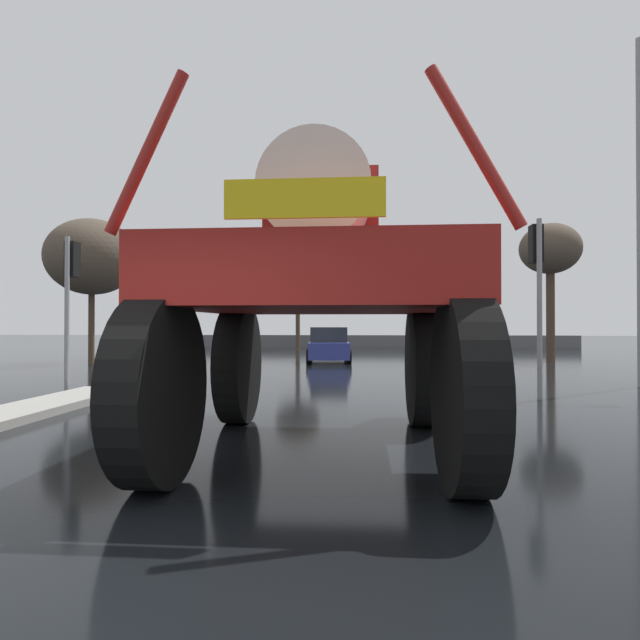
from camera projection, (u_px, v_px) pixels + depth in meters
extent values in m
plane|color=black|center=(321.00, 365.00, 20.77)|extent=(120.00, 120.00, 0.00)
cube|color=#9E9B93|center=(1.00, 417.00, 8.60)|extent=(1.19, 7.31, 0.15)
cylinder|color=black|center=(239.00, 364.00, 8.53)|extent=(0.41, 1.92, 1.92)
cylinder|color=black|center=(422.00, 366.00, 8.30)|extent=(0.41, 1.92, 1.92)
cylinder|color=black|center=(159.00, 390.00, 5.15)|extent=(0.41, 1.92, 1.92)
cylinder|color=black|center=(465.00, 393.00, 4.92)|extent=(0.41, 1.92, 1.92)
cube|color=maroon|center=(321.00, 284.00, 6.74)|extent=(3.53, 4.12, 0.72)
cube|color=maroon|center=(324.00, 221.00, 7.17)|extent=(1.48, 1.36, 1.11)
cylinder|color=silver|center=(318.00, 197.00, 6.15)|extent=(1.26, 1.33, 1.25)
cylinder|color=maroon|center=(146.00, 153.00, 5.03)|extent=(0.84, 0.13, 1.61)
cylinder|color=maroon|center=(476.00, 147.00, 4.79)|extent=(0.94, 0.13, 1.56)
cube|color=yellow|center=(304.00, 198.00, 4.67)|extent=(1.47, 0.05, 0.36)
cube|color=navy|center=(329.00, 350.00, 22.84)|extent=(2.01, 4.22, 0.70)
cube|color=#23282D|center=(329.00, 334.00, 22.70)|extent=(1.72, 2.21, 0.64)
cylinder|color=black|center=(310.00, 353.00, 24.20)|extent=(0.23, 0.61, 0.60)
cylinder|color=black|center=(346.00, 353.00, 24.18)|extent=(0.23, 0.61, 0.60)
cylinder|color=black|center=(308.00, 356.00, 21.50)|extent=(0.23, 0.61, 0.60)
cylinder|color=black|center=(349.00, 357.00, 21.48)|extent=(0.23, 0.61, 0.60)
cylinder|color=gray|center=(67.00, 315.00, 12.09)|extent=(0.11, 0.11, 3.70)
cube|color=black|center=(72.00, 259.00, 12.32)|extent=(0.24, 0.32, 0.84)
sphere|color=red|center=(77.00, 249.00, 12.51)|extent=(0.17, 0.17, 0.17)
sphere|color=#3C2403|center=(77.00, 260.00, 12.50)|extent=(0.17, 0.17, 0.17)
sphere|color=black|center=(77.00, 272.00, 12.50)|extent=(0.17, 0.17, 0.17)
cylinder|color=gray|center=(540.00, 309.00, 11.17)|extent=(0.11, 0.11, 3.92)
cube|color=black|center=(536.00, 244.00, 11.40)|extent=(0.24, 0.32, 0.84)
sphere|color=red|center=(533.00, 233.00, 11.59)|extent=(0.17, 0.17, 0.17)
sphere|color=#3C2403|center=(533.00, 245.00, 11.59)|extent=(0.17, 0.17, 0.17)
sphere|color=black|center=(533.00, 257.00, 11.59)|extent=(0.17, 0.17, 0.17)
cylinder|color=gray|center=(640.00, 212.00, 13.48)|extent=(0.18, 0.18, 9.14)
cylinder|color=#473828|center=(91.00, 326.00, 21.80)|extent=(0.25, 0.25, 3.18)
ellipsoid|color=brown|center=(92.00, 257.00, 21.83)|extent=(3.77, 3.77, 3.20)
cylinder|color=#473828|center=(550.00, 315.00, 22.78)|extent=(0.36, 0.36, 4.08)
ellipsoid|color=brown|center=(550.00, 249.00, 22.81)|extent=(2.62, 2.62, 2.23)
cylinder|color=#473828|center=(298.00, 322.00, 33.64)|extent=(0.28, 0.28, 3.67)
ellipsoid|color=brown|center=(298.00, 278.00, 33.67)|extent=(2.96, 2.96, 2.52)
cube|color=#59595B|center=(339.00, 341.00, 36.51)|extent=(32.88, 0.24, 0.90)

